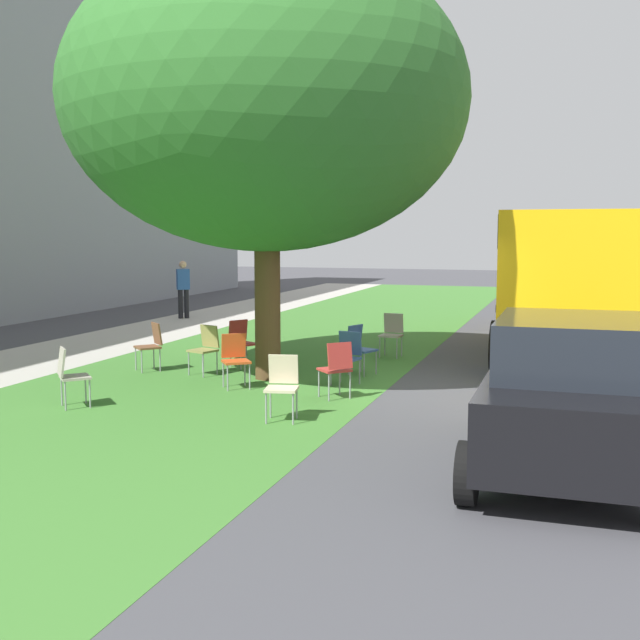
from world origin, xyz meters
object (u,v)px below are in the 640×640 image
at_px(chair_9, 359,346).
at_px(school_bus, 576,267).
at_px(chair_8, 347,354).
at_px(chair_0, 70,372).
at_px(parked_car, 569,394).
at_px(pedestrian_0, 183,287).
at_px(chair_7, 241,339).
at_px(chair_1, 151,343).
at_px(chair_4, 282,382).
at_px(chair_6, 206,346).
at_px(street_tree, 266,102).
at_px(chair_2, 392,331).
at_px(chair_3, 235,356).
at_px(chair_5, 337,365).

xyz_separation_m(chair_9, school_bus, (4.81, -3.62, 1.24)).
relative_size(chair_8, chair_9, 1.00).
xyz_separation_m(chair_0, parked_car, (-0.91, -6.85, 0.32)).
bearing_deg(pedestrian_0, chair_8, -137.69).
height_order(chair_7, parked_car, parked_car).
height_order(chair_7, chair_9, same).
bearing_deg(chair_1, school_bus, -52.40).
height_order(chair_4, chair_7, same).
relative_size(chair_0, chair_8, 1.00).
distance_m(chair_0, chair_6, 3.04).
bearing_deg(street_tree, chair_7, 44.07).
height_order(chair_9, parked_car, parked_car).
distance_m(chair_2, school_bus, 4.60).
bearing_deg(chair_4, school_bus, -23.85).
distance_m(chair_3, chair_4, 2.36).
xyz_separation_m(chair_3, chair_9, (1.78, -1.60, 0.00)).
xyz_separation_m(chair_2, parked_car, (-6.86, -3.46, 0.32)).
height_order(street_tree, parked_car, street_tree).
height_order(chair_0, chair_5, same).
height_order(chair_0, pedestrian_0, pedestrian_0).
relative_size(chair_4, chair_6, 1.00).
xyz_separation_m(chair_1, chair_6, (-0.04, -1.11, 0.00)).
relative_size(street_tree, chair_1, 8.15).
bearing_deg(chair_2, school_bus, -52.36).
bearing_deg(chair_1, chair_4, -127.44).
bearing_deg(chair_3, chair_4, -140.22).
bearing_deg(chair_0, chair_4, -85.60).
height_order(street_tree, chair_1, street_tree).
distance_m(chair_2, chair_3, 4.25).
bearing_deg(chair_8, parked_car, -137.25).
xyz_separation_m(street_tree, chair_2, (2.99, -1.51, -4.15)).
distance_m(chair_0, school_bus, 11.13).
xyz_separation_m(chair_9, pedestrian_0, (7.10, 7.27, 0.41)).
bearing_deg(chair_0, parked_car, -97.59).
height_order(chair_2, chair_6, same).
relative_size(chair_6, chair_7, 1.00).
height_order(chair_0, chair_9, same).
height_order(chair_1, chair_2, same).
xyz_separation_m(chair_0, chair_7, (3.91, -0.96, 0.00)).
bearing_deg(chair_4, parked_car, -107.52).
bearing_deg(chair_8, chair_2, -1.18).
distance_m(chair_4, chair_9, 3.60).
xyz_separation_m(chair_1, chair_7, (0.90, -1.39, 0.00)).
bearing_deg(chair_3, chair_1, 65.68).
distance_m(chair_6, chair_9, 2.73).
distance_m(street_tree, chair_0, 5.43).
bearing_deg(chair_5, chair_0, 116.54).
xyz_separation_m(chair_3, chair_6, (0.91, 0.98, 0.00)).
distance_m(street_tree, chair_8, 4.40).
bearing_deg(parked_car, chair_6, 57.80).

